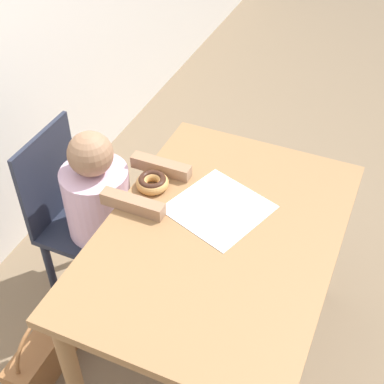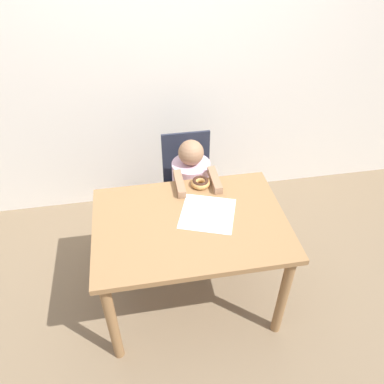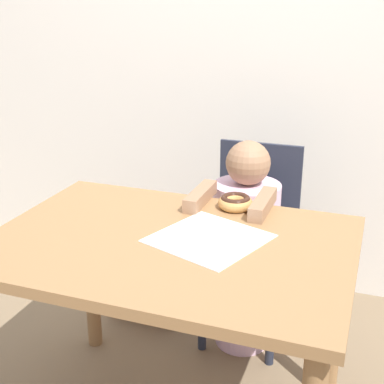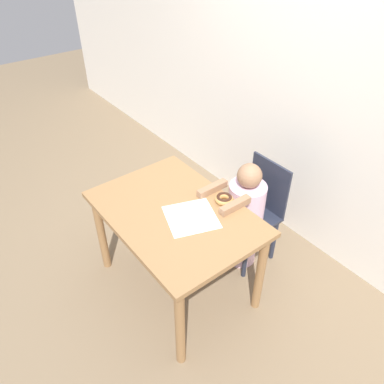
{
  "view_description": "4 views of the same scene",
  "coord_description": "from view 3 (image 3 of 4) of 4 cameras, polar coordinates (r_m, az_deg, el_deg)",
  "views": [
    {
      "loc": [
        -1.21,
        -0.42,
        2.05
      ],
      "look_at": [
        0.03,
        0.12,
        0.85
      ],
      "focal_mm": 50.0,
      "sensor_mm": 36.0,
      "label": 1
    },
    {
      "loc": [
        -0.26,
        -1.54,
        2.23
      ],
      "look_at": [
        0.03,
        0.12,
        0.85
      ],
      "focal_mm": 35.0,
      "sensor_mm": 36.0,
      "label": 2
    },
    {
      "loc": [
        0.57,
        -1.38,
        1.44
      ],
      "look_at": [
        0.03,
        0.12,
        0.85
      ],
      "focal_mm": 50.0,
      "sensor_mm": 36.0,
      "label": 3
    },
    {
      "loc": [
        1.53,
        -1.04,
        2.3
      ],
      "look_at": [
        0.03,
        0.12,
        0.85
      ],
      "focal_mm": 35.0,
      "sensor_mm": 36.0,
      "label": 4
    }
  ],
  "objects": [
    {
      "name": "dining_table",
      "position": [
        1.71,
        -2.34,
        -8.34
      ],
      "size": [
        1.12,
        0.79,
        0.73
      ],
      "color": "olive",
      "rests_on": "ground_plane"
    },
    {
      "name": "child_figure",
      "position": [
        2.23,
        5.63,
        -6.14
      ],
      "size": [
        0.28,
        0.49,
        0.91
      ],
      "color": "silver",
      "rests_on": "ground_plane"
    },
    {
      "name": "wall_back",
      "position": [
        2.64,
        7.6,
        15.99
      ],
      "size": [
        8.0,
        0.05,
        2.5
      ],
      "color": "silver",
      "rests_on": "ground_plane"
    },
    {
      "name": "handbag",
      "position": [
        2.57,
        -4.76,
        -10.96
      ],
      "size": [
        0.35,
        0.12,
        0.33
      ],
      "color": "brown",
      "rests_on": "ground_plane"
    },
    {
      "name": "napkin",
      "position": [
        1.66,
        1.82,
        -4.95
      ],
      "size": [
        0.4,
        0.4,
        0.0
      ],
      "color": "white",
      "rests_on": "dining_table"
    },
    {
      "name": "donut",
      "position": [
        1.89,
        4.65,
        -1.05
      ],
      "size": [
        0.12,
        0.12,
        0.05
      ],
      "color": "tan",
      "rests_on": "dining_table"
    },
    {
      "name": "chair",
      "position": [
        2.34,
        6.31,
        -5.34
      ],
      "size": [
        0.36,
        0.38,
        0.85
      ],
      "color": "#232838",
      "rests_on": "ground_plane"
    }
  ]
}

